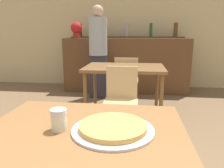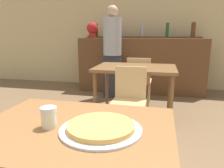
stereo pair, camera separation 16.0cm
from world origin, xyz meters
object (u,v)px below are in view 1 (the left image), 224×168
object	(u,v)px
pizza_tray	(113,128)
person_standing	(98,49)
chair_far_side_front	(121,97)
cheese_shaker	(59,120)
potted_plant	(76,29)
chair_far_side_back	(126,78)

from	to	relation	value
pizza_tray	person_standing	distance (m)	3.17
chair_far_side_front	cheese_shaker	world-z (taller)	cheese_shaker
pizza_tray	cheese_shaker	xyz separation A→B (m)	(-0.26, -0.02, 0.04)
potted_plant	person_standing	bearing A→B (deg)	-43.50
chair_far_side_front	cheese_shaker	distance (m)	1.58
person_standing	chair_far_side_back	bearing A→B (deg)	-39.33
chair_far_side_front	potted_plant	bearing A→B (deg)	117.88
pizza_tray	potted_plant	bearing A→B (deg)	108.25
chair_far_side_front	person_standing	size ratio (longest dim) A/B	0.49
person_standing	potted_plant	xyz separation A→B (m)	(-0.56, 0.53, 0.38)
potted_plant	cheese_shaker	bearing A→B (deg)	-75.65
pizza_tray	cheese_shaker	world-z (taller)	cheese_shaker
pizza_tray	person_standing	world-z (taller)	person_standing
chair_far_side_front	person_standing	distance (m)	1.74
cheese_shaker	chair_far_side_front	bearing A→B (deg)	83.13
cheese_shaker	potted_plant	distance (m)	3.80
pizza_tray	potted_plant	xyz separation A→B (m)	(-1.20, 3.63, 0.53)
potted_plant	chair_far_side_back	bearing A→B (deg)	-41.48
cheese_shaker	person_standing	xyz separation A→B (m)	(-0.38, 3.12, 0.11)
chair_far_side_front	pizza_tray	xyz separation A→B (m)	(0.08, -1.52, 0.29)
potted_plant	chair_far_side_front	bearing A→B (deg)	-62.12
pizza_tray	chair_far_side_front	bearing A→B (deg)	92.96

